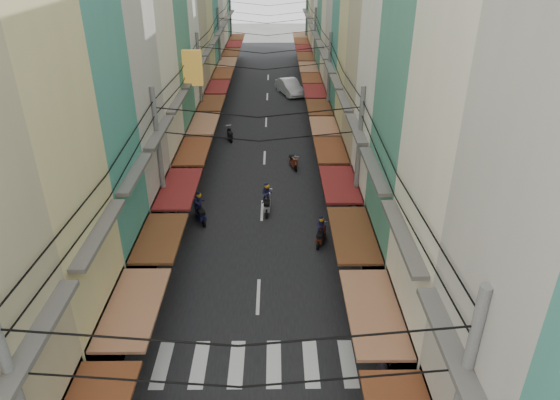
{
  "coord_description": "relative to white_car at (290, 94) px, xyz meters",
  "views": [
    {
      "loc": [
        0.8,
        -19.76,
        14.18
      ],
      "look_at": [
        1.03,
        3.34,
        2.09
      ],
      "focal_mm": 32.0,
      "sensor_mm": 36.0,
      "label": 1
    }
  ],
  "objects": [
    {
      "name": "building_row_right",
      "position": [
        5.61,
        -14.47,
        9.41
      ],
      "size": [
        7.8,
        68.98,
        22.59
      ],
      "color": "teal",
      "rests_on": "ground"
    },
    {
      "name": "market_umbrella",
      "position": [
        4.31,
        -31.68,
        2.18
      ],
      "size": [
        2.35,
        2.35,
        2.48
      ],
      "color": "#B2B2B7",
      "rests_on": "ground"
    },
    {
      "name": "road",
      "position": [
        -2.3,
        -10.92,
        0.01
      ],
      "size": [
        10.0,
        80.0,
        0.02
      ],
      "primitive_type": "cube",
      "color": "black",
      "rests_on": "ground"
    },
    {
      "name": "bicycle",
      "position": [
        5.2,
        -32.22,
        0.0
      ],
      "size": [
        1.59,
        0.87,
        1.03
      ],
      "primitive_type": "imported",
      "rotation": [
        0.0,
        0.0,
        1.79
      ],
      "color": "black",
      "rests_on": "ground"
    },
    {
      "name": "crosswalk",
      "position": [
        -2.3,
        -36.92,
        0.03
      ],
      "size": [
        7.55,
        2.4,
        0.01
      ],
      "color": "silver",
      "rests_on": "ground"
    },
    {
      "name": "white_car",
      "position": [
        0.0,
        0.0,
        0.0
      ],
      "size": [
        5.85,
        3.77,
        1.92
      ],
      "primitive_type": "imported",
      "rotation": [
        0.0,
        0.0,
        0.33
      ],
      "color": "silver",
      "rests_on": "ground"
    },
    {
      "name": "moving_scooters",
      "position": [
        -2.65,
        -24.21,
        0.53
      ],
      "size": [
        7.1,
        16.94,
        1.89
      ],
      "color": "black",
      "rests_on": "ground"
    },
    {
      "name": "ground",
      "position": [
        -2.3,
        -30.92,
        0.0
      ],
      "size": [
        160.0,
        160.0,
        0.0
      ],
      "primitive_type": "plane",
      "color": "slate",
      "rests_on": "ground"
    },
    {
      "name": "utility_poles",
      "position": [
        -2.3,
        -15.91,
        6.59
      ],
      "size": [
        10.2,
        66.13,
        8.2
      ],
      "color": "slate",
      "rests_on": "ground"
    },
    {
      "name": "pedestrians",
      "position": [
        -6.09,
        -29.91,
        1.03
      ],
      "size": [
        11.55,
        19.27,
        2.24
      ],
      "color": "#241E28",
      "rests_on": "ground"
    },
    {
      "name": "traffic_sign",
      "position": [
        2.48,
        -31.6,
        1.93
      ],
      "size": [
        0.1,
        0.59,
        2.69
      ],
      "color": "slate",
      "rests_on": "ground"
    },
    {
      "name": "sidewalk_left",
      "position": [
        -8.8,
        -10.92,
        0.03
      ],
      "size": [
        3.0,
        80.0,
        0.06
      ],
      "primitive_type": "cube",
      "color": "gray",
      "rests_on": "ground"
    },
    {
      "name": "sidewalk_right",
      "position": [
        4.2,
        -10.92,
        0.03
      ],
      "size": [
        3.0,
        80.0,
        0.06
      ],
      "primitive_type": "cube",
      "color": "gray",
      "rests_on": "ground"
    },
    {
      "name": "building_row_left",
      "position": [
        -10.22,
        -14.36,
        9.78
      ],
      "size": [
        7.8,
        67.67,
        23.7
      ],
      "color": "silver",
      "rests_on": "ground"
    },
    {
      "name": "parked_scooters",
      "position": [
        2.49,
        -35.59,
        0.47
      ],
      "size": [
        13.3,
        13.0,
        1.01
      ],
      "color": "black",
      "rests_on": "ground"
    }
  ]
}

